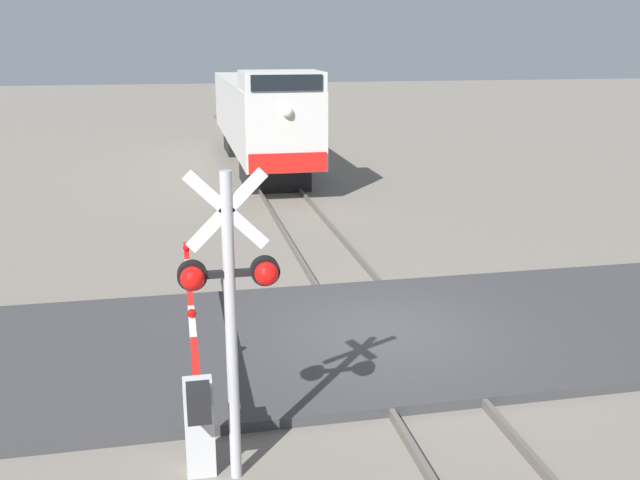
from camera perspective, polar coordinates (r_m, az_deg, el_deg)
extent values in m
plane|color=slate|center=(13.17, 5.24, -7.89)|extent=(160.00, 160.00, 0.00)
cube|color=#59544C|center=(12.96, 2.18, -7.87)|extent=(0.08, 80.00, 0.15)
cube|color=#59544C|center=(13.35, 8.22, -7.30)|extent=(0.08, 80.00, 0.15)
cube|color=#38383A|center=(13.14, 5.25, -7.57)|extent=(36.00, 5.45, 0.16)
cube|color=black|center=(26.84, -3.74, 5.55)|extent=(2.30, 3.20, 1.05)
cube|color=black|center=(35.07, -5.66, 7.91)|extent=(2.30, 3.20, 1.05)
cube|color=silver|center=(30.72, -4.90, 10.24)|extent=(2.70, 15.25, 2.59)
cube|color=silver|center=(24.27, -3.15, 12.64)|extent=(2.65, 2.46, 0.63)
cube|color=black|center=(23.03, -2.68, 12.48)|extent=(2.30, 0.06, 0.51)
cube|color=red|center=(23.31, -2.59, 6.19)|extent=(2.57, 0.08, 0.64)
sphere|color=#F2EACC|center=(23.08, -2.64, 10.24)|extent=(0.36, 0.36, 0.36)
cylinder|color=#ADADB2|center=(8.52, -7.12, -7.38)|extent=(0.14, 0.14, 3.87)
cube|color=white|center=(8.06, -7.48, 2.39)|extent=(0.95, 0.04, 0.95)
cube|color=white|center=(8.06, -7.48, 2.39)|extent=(0.95, 0.04, 0.95)
cube|color=black|center=(8.26, -7.30, -2.68)|extent=(1.04, 0.08, 0.08)
sphere|color=red|center=(8.15, -10.19, -3.06)|extent=(0.28, 0.28, 0.28)
sphere|color=red|center=(8.21, -4.32, -2.72)|extent=(0.28, 0.28, 0.28)
cylinder|color=black|center=(8.27, -10.21, -2.80)|extent=(0.34, 0.14, 0.34)
cylinder|color=black|center=(8.32, -4.42, -2.46)|extent=(0.34, 0.14, 0.34)
cube|color=silver|center=(9.28, -9.63, -14.54)|extent=(0.36, 0.36, 1.24)
cube|color=black|center=(8.72, -9.70, -12.73)|extent=(0.28, 0.36, 0.40)
cube|color=red|center=(9.78, -9.97, -9.47)|extent=(0.10, 1.26, 0.14)
cube|color=white|center=(10.93, -10.19, -6.70)|extent=(0.10, 1.26, 0.14)
cube|color=red|center=(12.10, -10.38, -4.46)|extent=(0.10, 1.26, 0.14)
cube|color=white|center=(13.29, -10.52, -2.61)|extent=(0.10, 1.26, 0.14)
cube|color=red|center=(14.49, -10.65, -1.07)|extent=(0.10, 1.26, 0.14)
sphere|color=red|center=(10.98, -10.25, -5.80)|extent=(0.14, 0.14, 0.14)
sphere|color=red|center=(14.38, -10.67, -0.62)|extent=(0.14, 0.14, 0.14)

